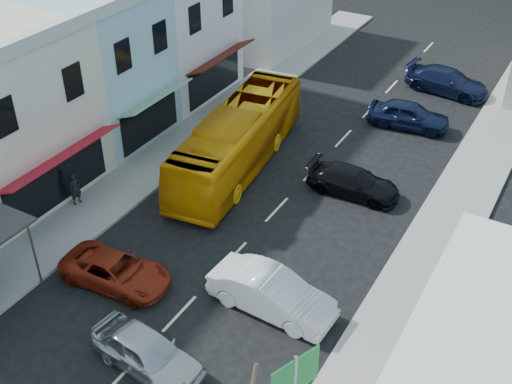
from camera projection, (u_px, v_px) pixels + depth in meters
The scene contains 13 objects.
ground at pixel (180, 314), 24.97m from camera, with size 120.00×120.00×0.00m, color black.
sidewalk_left at pixel (174, 151), 35.20m from camera, with size 3.00×52.00×0.15m, color gray.
sidewalk_right at pixel (443, 234), 29.03m from camera, with size 3.00×52.00×0.15m, color gray.
shopfront_row at pixel (25, 101), 31.46m from camera, with size 8.25×30.00×8.00m.
distant_block_left at pixel (256, 1), 47.62m from camera, with size 8.00×10.00×6.00m, color #B7B2A8.
bus at pixel (238, 141), 33.12m from camera, with size 2.50×11.60×3.10m, color orange.
car_silver at pixel (147, 353), 22.40m from camera, with size 1.80×4.40×1.40m, color #B5B5BA.
car_white at pixel (272, 296), 24.79m from camera, with size 1.80×4.40×1.40m, color silver.
car_red at pixel (116, 270), 26.05m from camera, with size 1.90×4.60×1.40m, color maroon.
car_black_near at pixel (353, 181), 31.49m from camera, with size 1.84×4.50×1.40m, color black.
car_navy_mid at pixel (409, 116), 37.19m from camera, with size 1.80×4.40×1.40m, color black.
car_navy_far at pixel (447, 82), 41.11m from camera, with size 1.84×4.50×1.40m, color black.
pedestrian_left at pixel (75, 188), 30.45m from camera, with size 0.60×0.40×1.70m, color black.
Camera 1 is at (11.54, -14.14, 17.94)m, focal length 45.00 mm.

